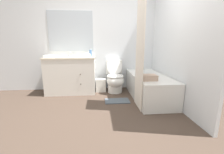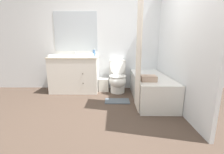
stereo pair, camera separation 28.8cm
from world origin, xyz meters
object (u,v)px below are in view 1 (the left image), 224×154
object	(u,v)px
sink_faucet	(71,55)
soap_dispenser	(91,53)
wastebasket	(101,85)
toilet	(115,78)
vanity_cabinet	(71,75)
bath_towel_folded	(149,77)
bathtub	(148,86)
bath_mat	(117,101)
tissue_box	(87,55)
hand_towel_folded	(49,56)

from	to	relation	value
sink_faucet	soap_dispenser	world-z (taller)	soap_dispenser
wastebasket	toilet	bearing A→B (deg)	-10.67
vanity_cabinet	bath_towel_folded	xyz separation A→B (m)	(1.54, -0.96, 0.11)
bath_towel_folded	vanity_cabinet	bearing A→B (deg)	148.10
vanity_cabinet	bath_towel_folded	bearing A→B (deg)	-31.90
bathtub	soap_dispenser	bearing A→B (deg)	154.53
vanity_cabinet	sink_faucet	size ratio (longest dim) A/B	7.90
toilet	bath_mat	size ratio (longest dim) A/B	1.68
bathtub	bath_towel_folded	world-z (taller)	bath_towel_folded
soap_dispenser	bathtub	bearing A→B (deg)	-25.47
wastebasket	bath_mat	bearing A→B (deg)	-65.48
sink_faucet	bath_towel_folded	distance (m)	1.95
vanity_cabinet	bath_mat	xyz separation A→B (m)	(1.00, -0.68, -0.42)
vanity_cabinet	bathtub	distance (m)	1.77
sink_faucet	wastebasket	xyz separation A→B (m)	(0.69, -0.18, -0.72)
bath_towel_folded	sink_faucet	bearing A→B (deg)	143.36
bath_mat	bathtub	bearing A→B (deg)	14.11
sink_faucet	bath_mat	xyz separation A→B (m)	(1.00, -0.87, -0.86)
tissue_box	sink_faucet	bearing A→B (deg)	157.34
sink_faucet	tissue_box	xyz separation A→B (m)	(0.39, -0.16, 0.00)
vanity_cabinet	toilet	world-z (taller)	vanity_cabinet
tissue_box	wastebasket	bearing A→B (deg)	-3.44
sink_faucet	bath_towel_folded	size ratio (longest dim) A/B	0.54
bathtub	bath_mat	xyz separation A→B (m)	(-0.69, -0.17, -0.24)
tissue_box	soap_dispenser	distance (m)	0.10
vanity_cabinet	sink_faucet	bearing A→B (deg)	90.00
toilet	bath_towel_folded	distance (m)	1.06
hand_towel_folded	bath_mat	distance (m)	1.74
vanity_cabinet	hand_towel_folded	world-z (taller)	hand_towel_folded
toilet	bath_towel_folded	xyz separation A→B (m)	(0.52, -0.90, 0.21)
bath_mat	wastebasket	bearing A→B (deg)	114.52
toilet	tissue_box	world-z (taller)	tissue_box
toilet	hand_towel_folded	distance (m)	1.54
sink_faucet	bath_towel_folded	xyz separation A→B (m)	(1.54, -1.15, -0.33)
vanity_cabinet	wastebasket	size ratio (longest dim) A/B	3.65
sink_faucet	bathtub	distance (m)	1.93
wastebasket	bathtub	bearing A→B (deg)	-27.32
tissue_box	bath_mat	bearing A→B (deg)	-49.22
wastebasket	bath_towel_folded	xyz separation A→B (m)	(0.85, -0.96, 0.39)
toilet	soap_dispenser	size ratio (longest dim) A/B	4.39
vanity_cabinet	hand_towel_folded	xyz separation A→B (m)	(-0.42, -0.14, 0.44)
wastebasket	tissue_box	world-z (taller)	tissue_box
wastebasket	bath_towel_folded	distance (m)	1.34
tissue_box	bath_mat	world-z (taller)	tissue_box
vanity_cabinet	bath_mat	size ratio (longest dim) A/B	2.30
soap_dispenser	bath_mat	distance (m)	1.30
vanity_cabinet	soap_dispenser	world-z (taller)	soap_dispenser
wastebasket	bath_towel_folded	size ratio (longest dim) A/B	1.17
sink_faucet	toilet	distance (m)	1.18
bath_towel_folded	soap_dispenser	bearing A→B (deg)	136.28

